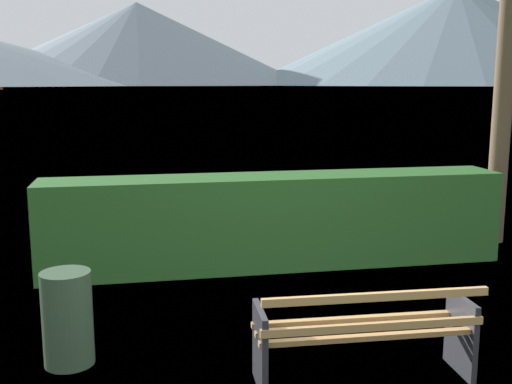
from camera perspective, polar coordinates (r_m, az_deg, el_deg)
The scene contains 6 objects.
ground_plane at distance 5.51m, azimuth 9.78°, elevation -16.70°, with size 1400.00×1400.00×0.00m, color #567A38.
water_surface at distance 310.93m, azimuth -10.72°, elevation 9.56°, with size 620.00×620.00×0.00m, color slate.
park_bench at distance 5.27m, azimuth 10.14°, elevation -12.82°, with size 1.85×0.63×0.87m.
hedge_row at distance 8.31m, azimuth 1.84°, elevation -2.70°, with size 6.22×0.81×1.25m, color #285B23.
trash_bin at distance 5.75m, azimuth -17.17°, elevation -11.19°, with size 0.44×0.44×0.85m, color #385138.
distant_hills at distance 556.78m, azimuth -3.72°, elevation 13.79°, with size 877.79×417.77×89.52m.
Camera 1 is at (-1.79, -4.58, 2.48)m, focal length 42.88 mm.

